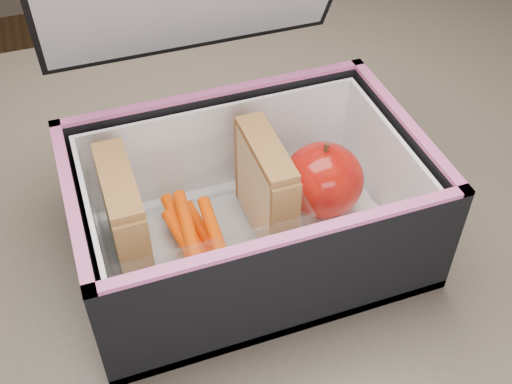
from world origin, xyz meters
TOP-DOWN VIEW (x-y plane):
  - kitchen_table at (0.00, 0.00)m, footprint 1.20×0.80m
  - lunch_bag at (0.03, -0.04)m, footprint 0.31×0.30m
  - plastic_tub at (-0.02, -0.04)m, footprint 0.17×0.12m
  - sandwich_left at (-0.08, -0.04)m, footprint 0.03×0.10m
  - sandwich_right at (0.05, -0.04)m, footprint 0.03×0.09m
  - carrot_sticks at (-0.02, -0.05)m, footprint 0.05×0.13m
  - paper_napkin at (0.11, -0.03)m, footprint 0.10×0.10m
  - red_apple at (0.11, -0.04)m, footprint 0.08×0.08m

SIDE VIEW (x-z plane):
  - kitchen_table at x=0.00m, z-range 0.28..1.03m
  - paper_napkin at x=0.11m, z-range 0.76..0.77m
  - carrot_sticks at x=-0.02m, z-range 0.77..0.80m
  - plastic_tub at x=-0.02m, z-range 0.76..0.84m
  - red_apple at x=0.11m, z-range 0.77..0.85m
  - lunch_bag at x=0.03m, z-range 0.67..0.96m
  - sandwich_right at x=0.05m, z-range 0.77..0.87m
  - sandwich_left at x=-0.08m, z-range 0.77..0.87m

